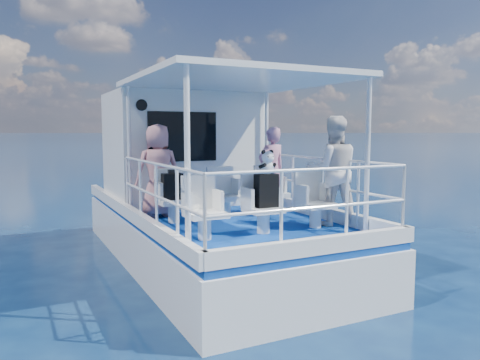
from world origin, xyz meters
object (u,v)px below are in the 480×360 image
backpack_center (266,191)px  panda (267,162)px  passenger_port_fwd (158,171)px  passenger_stbd_aft (333,171)px

backpack_center → panda: panda is taller
passenger_port_fwd → passenger_stbd_aft: (2.21, -1.87, 0.05)m
passenger_port_fwd → panda: bearing=116.3°
passenger_stbd_aft → passenger_port_fwd: bearing=-15.0°
passenger_stbd_aft → backpack_center: 1.26m
passenger_port_fwd → panda: passenger_port_fwd is taller
backpack_center → panda: (0.01, -0.01, 0.40)m
passenger_port_fwd → passenger_stbd_aft: size_ratio=0.94×
passenger_stbd_aft → backpack_center: size_ratio=3.57×
panda → backpack_center: bearing=111.4°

